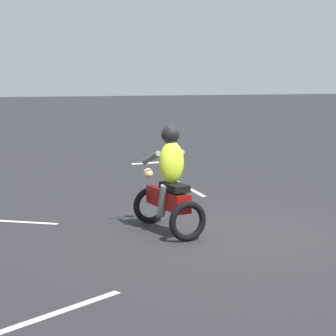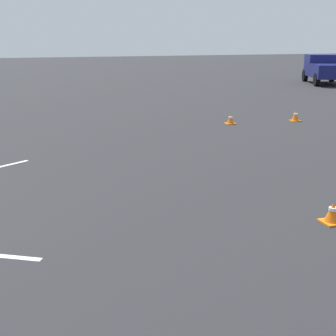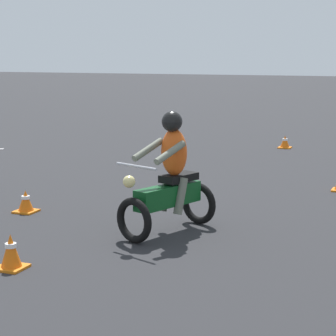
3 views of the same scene
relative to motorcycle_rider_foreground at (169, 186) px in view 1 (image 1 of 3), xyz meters
The scene contains 5 objects.
ground_plane 1.19m from the motorcycle_rider_foreground, 104.00° to the right, with size 120.00×120.00×0.00m, color #28282B.
motorcycle_rider_foreground is the anchor object (origin of this frame).
lane_stripe_e 3.97m from the motorcycle_rider_foreground, 22.53° to the right, with size 0.10×1.97×0.01m, color silver.
lane_stripe_ne 2.77m from the motorcycle_rider_foreground, 58.06° to the left, with size 0.10×1.54×0.01m, color silver.
lane_stripe_nw 3.80m from the motorcycle_rider_foreground, 144.60° to the left, with size 0.10×1.95×0.01m, color silver.
Camera 1 is at (-9.25, 3.68, 2.44)m, focal length 70.00 mm.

